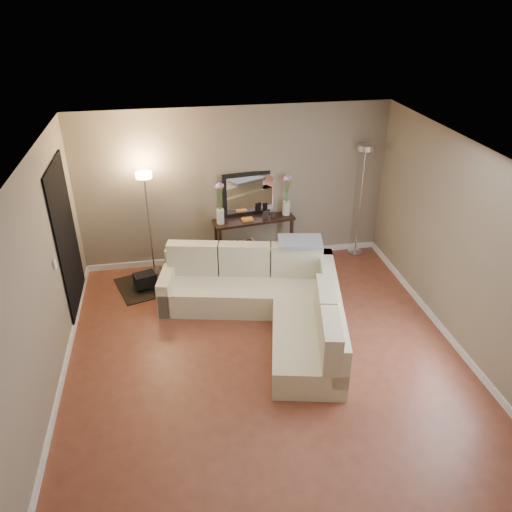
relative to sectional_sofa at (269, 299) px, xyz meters
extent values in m
cube|color=brown|center=(-0.20, -0.91, -0.33)|extent=(5.00, 5.50, 0.01)
cube|color=white|center=(-0.20, -0.91, 2.28)|extent=(5.00, 5.50, 0.01)
cube|color=gray|center=(-0.20, 1.85, 0.97)|extent=(5.00, 0.02, 2.60)
cube|color=gray|center=(-0.20, -3.67, 0.97)|extent=(5.00, 0.02, 2.60)
cube|color=gray|center=(-2.71, -0.91, 0.97)|extent=(0.02, 5.50, 2.60)
cube|color=gray|center=(2.31, -0.91, 0.97)|extent=(0.02, 5.50, 2.60)
cube|color=white|center=(-0.20, 1.82, -0.28)|extent=(5.00, 0.03, 0.10)
cube|color=white|center=(-2.69, -0.91, -0.28)|extent=(0.03, 5.50, 0.10)
cube|color=white|center=(2.28, -0.91, -0.28)|extent=(0.03, 5.50, 0.10)
cube|color=black|center=(-2.68, 0.79, 0.77)|extent=(0.02, 1.20, 2.20)
cube|color=white|center=(-2.68, -0.06, 0.87)|extent=(0.02, 0.08, 0.12)
cube|color=beige|center=(-0.24, 0.43, -0.13)|extent=(2.61, 1.37, 0.38)
cube|color=beige|center=(-0.17, 0.75, 0.13)|extent=(2.47, 0.72, 0.54)
cube|color=beige|center=(-1.38, 0.67, -0.06)|extent=(0.35, 0.88, 0.54)
cube|color=beige|center=(0.30, -0.91, -0.13)|extent=(1.17, 1.68, 0.38)
cube|color=beige|center=(0.72, -0.57, 0.13)|extent=(0.70, 2.37, 0.54)
cube|color=beige|center=(-0.98, 0.82, 0.31)|extent=(0.77, 0.36, 0.50)
cube|color=beige|center=(-0.24, 0.66, 0.31)|extent=(0.77, 0.36, 0.50)
cube|color=beige|center=(0.51, 0.50, 0.31)|extent=(0.77, 0.36, 0.50)
cube|color=beige|center=(0.59, -0.68, 0.31)|extent=(0.35, 0.72, 0.50)
cube|color=beige|center=(0.43, -1.38, 0.31)|extent=(0.35, 0.72, 0.50)
cube|color=#808DA5|center=(0.56, 0.51, 0.60)|extent=(0.68, 0.46, 0.08)
cube|color=black|center=(0.08, 1.64, 0.47)|extent=(1.36, 0.53, 0.04)
cube|color=black|center=(-0.51, 1.42, 0.06)|extent=(0.05, 0.05, 0.78)
cube|color=black|center=(-0.55, 1.70, 0.06)|extent=(0.05, 0.05, 0.78)
cube|color=black|center=(0.70, 1.58, 0.06)|extent=(0.05, 0.05, 0.78)
cube|color=black|center=(0.66, 1.86, 0.06)|extent=(0.05, 0.05, 0.78)
cube|color=black|center=(0.08, 1.64, -0.14)|extent=(1.28, 0.49, 0.03)
cube|color=#BF3333|center=(-0.47, 1.57, -0.03)|extent=(0.05, 0.17, 0.19)
cube|color=#3359A5|center=(-0.43, 1.57, -0.02)|extent=(0.06, 0.17, 0.21)
cube|color=gold|center=(-0.38, 1.58, -0.01)|extent=(0.06, 0.17, 0.24)
cube|color=#3F7F4C|center=(-0.32, 1.59, -0.03)|extent=(0.07, 0.17, 0.19)
cube|color=#994C99|center=(-0.28, 1.59, -0.02)|extent=(0.05, 0.17, 0.21)
cube|color=orange|center=(-0.23, 1.60, -0.01)|extent=(0.06, 0.17, 0.24)
cube|color=#262626|center=(-0.19, 1.60, -0.03)|extent=(0.06, 0.17, 0.19)
cube|color=#4C99B2|center=(-0.13, 1.61, -0.02)|extent=(0.07, 0.17, 0.21)
cube|color=#B2A58C|center=(-0.09, 1.62, -0.01)|extent=(0.05, 0.17, 0.24)
cube|color=brown|center=(-0.04, 1.62, -0.03)|extent=(0.06, 0.17, 0.19)
cube|color=navy|center=(0.00, 1.63, -0.02)|extent=(0.06, 0.17, 0.21)
cube|color=gold|center=(0.06, 1.64, -0.01)|extent=(0.07, 0.17, 0.24)
cube|color=black|center=(0.05, 1.81, 0.86)|extent=(0.94, 0.17, 0.74)
cube|color=white|center=(0.06, 1.79, 0.86)|extent=(0.81, 0.12, 0.61)
cube|color=orange|center=(-0.04, 1.59, 0.51)|extent=(0.20, 0.15, 0.04)
cube|color=black|center=(0.26, 1.61, 0.55)|extent=(0.10, 0.03, 0.13)
cube|color=black|center=(0.39, 1.63, 0.54)|extent=(0.08, 0.03, 0.11)
cylinder|color=silver|center=(-0.48, 1.56, 0.61)|extent=(0.14, 0.14, 0.25)
cylinder|color=#38722D|center=(-0.50, 1.56, 0.89)|extent=(0.10, 0.02, 0.42)
sphere|color=#E5598C|center=(-0.52, 1.56, 1.11)|extent=(0.08, 0.08, 0.07)
cylinder|color=#38722D|center=(-0.49, 1.56, 0.90)|extent=(0.06, 0.02, 0.45)
sphere|color=white|center=(-0.50, 1.56, 1.13)|extent=(0.08, 0.08, 0.07)
cylinder|color=#38722D|center=(-0.48, 1.56, 0.91)|extent=(0.01, 0.01, 0.47)
sphere|color=#598CE5|center=(-0.48, 1.56, 1.15)|extent=(0.08, 0.08, 0.07)
cylinder|color=#38722D|center=(-0.47, 1.57, 0.89)|extent=(0.06, 0.02, 0.43)
sphere|color=#E58C4C|center=(-0.46, 1.57, 1.11)|extent=(0.08, 0.08, 0.07)
cylinder|color=#38722D|center=(-0.46, 1.57, 0.90)|extent=(0.10, 0.02, 0.44)
sphere|color=#D866B2|center=(-0.44, 1.57, 1.13)|extent=(0.08, 0.08, 0.07)
cylinder|color=silver|center=(0.63, 1.72, 0.61)|extent=(0.14, 0.14, 0.25)
cylinder|color=#38722D|center=(0.62, 1.71, 0.89)|extent=(0.10, 0.02, 0.42)
sphere|color=#E5598C|center=(0.59, 1.71, 1.11)|extent=(0.08, 0.08, 0.07)
cylinder|color=#38722D|center=(0.62, 1.71, 0.90)|extent=(0.06, 0.02, 0.45)
sphere|color=white|center=(0.61, 1.71, 1.13)|extent=(0.08, 0.08, 0.07)
cylinder|color=#38722D|center=(0.63, 1.72, 0.91)|extent=(0.01, 0.01, 0.47)
sphere|color=#598CE5|center=(0.63, 1.72, 1.15)|extent=(0.08, 0.08, 0.07)
cylinder|color=#38722D|center=(0.64, 1.72, 0.89)|extent=(0.06, 0.02, 0.43)
sphere|color=#E58C4C|center=(0.65, 1.72, 1.11)|extent=(0.08, 0.08, 0.07)
cylinder|color=#38722D|center=(0.65, 1.72, 0.90)|extent=(0.10, 0.02, 0.44)
sphere|color=#D866B2|center=(0.67, 1.72, 1.13)|extent=(0.08, 0.08, 0.07)
cylinder|color=silver|center=(-1.60, 1.58, -0.31)|extent=(0.28, 0.28, 0.03)
cylinder|color=silver|center=(-1.60, 1.58, 0.51)|extent=(0.03, 0.03, 1.65)
cylinder|color=#FFBF72|center=(-1.60, 1.58, 1.37)|extent=(0.31, 0.31, 0.08)
cylinder|color=silver|center=(1.89, 1.66, -0.31)|extent=(0.31, 0.31, 0.03)
cylinder|color=silver|center=(1.89, 1.66, 0.62)|extent=(0.03, 0.03, 1.85)
cylinder|color=silver|center=(1.89, 1.66, 1.58)|extent=(0.34, 0.34, 0.08)
cube|color=black|center=(-1.59, 1.23, -0.32)|extent=(1.33, 1.15, 0.02)
cube|color=black|center=(-1.73, 1.09, -0.15)|extent=(0.37, 0.31, 0.21)
camera|label=1|loc=(-1.20, -5.68, 3.89)|focal=35.00mm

